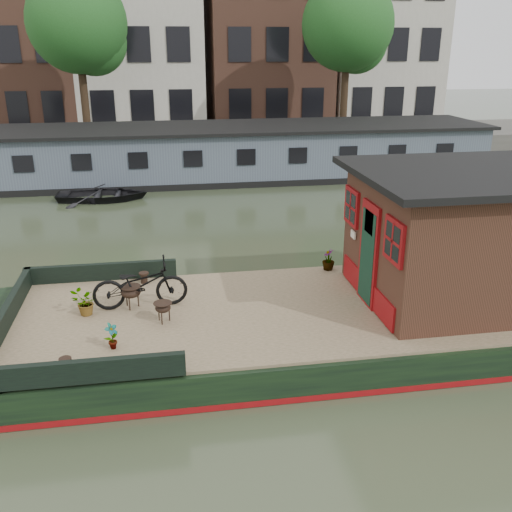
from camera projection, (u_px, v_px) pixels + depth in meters
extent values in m
plane|color=#2B3723|center=(342.00, 335.00, 10.77)|extent=(120.00, 120.00, 0.00)
cube|color=black|center=(342.00, 321.00, 10.66)|extent=(12.00, 4.00, 0.60)
cylinder|color=black|center=(5.00, 347.00, 9.73)|extent=(4.00, 4.00, 0.60)
cube|color=maroon|center=(342.00, 332.00, 10.75)|extent=(12.02, 4.02, 0.10)
cube|color=#99805E|center=(343.00, 305.00, 10.55)|extent=(11.80, 3.80, 0.05)
cube|color=black|center=(5.00, 319.00, 9.56)|extent=(0.12, 4.00, 0.35)
cube|color=black|center=(102.00, 272.00, 11.56)|extent=(3.00, 0.12, 0.35)
cube|color=black|center=(78.00, 372.00, 8.00)|extent=(3.00, 0.12, 0.35)
cube|color=black|center=(462.00, 238.00, 10.48)|extent=(3.50, 3.00, 2.30)
cube|color=black|center=(470.00, 174.00, 10.06)|extent=(4.00, 3.50, 0.12)
cube|color=maroon|center=(369.00, 254.00, 10.28)|extent=(0.06, 0.80, 1.90)
cube|color=black|center=(367.00, 257.00, 10.29)|extent=(0.04, 0.64, 1.70)
cube|color=maroon|center=(394.00, 241.00, 9.10)|extent=(0.06, 0.72, 0.72)
cube|color=maroon|center=(352.00, 207.00, 11.04)|extent=(0.06, 0.72, 0.72)
imported|color=black|center=(140.00, 284.00, 10.26)|extent=(1.71, 0.66, 0.89)
imported|color=#98382B|center=(112.00, 336.00, 8.90)|extent=(0.27, 0.27, 0.44)
imported|color=#A75B30|center=(85.00, 303.00, 10.01)|extent=(0.56, 0.55, 0.47)
imported|color=#975C29|center=(328.00, 259.00, 12.06)|extent=(0.30, 0.30, 0.46)
cylinder|color=black|center=(144.00, 278.00, 11.42)|extent=(0.20, 0.20, 0.22)
cylinder|color=black|center=(66.00, 365.00, 8.33)|extent=(0.18, 0.18, 0.21)
imported|color=black|center=(102.00, 191.00, 20.09)|extent=(3.26, 2.41, 0.65)
cube|color=#4A5763|center=(239.00, 153.00, 23.37)|extent=(20.00, 4.00, 2.00)
cube|color=black|center=(239.00, 127.00, 23.01)|extent=(20.40, 4.40, 0.12)
cube|color=black|center=(239.00, 174.00, 23.68)|extent=(20.00, 4.05, 0.24)
cube|color=#47443F|center=(222.00, 142.00, 29.57)|extent=(60.00, 6.00, 0.90)
cube|color=brown|center=(20.00, 1.00, 31.97)|extent=(6.00, 8.00, 15.00)
cylinder|color=#332316|center=(84.00, 97.00, 26.33)|extent=(0.36, 0.36, 4.00)
sphere|color=#1B4617|center=(77.00, 22.00, 25.22)|extent=(4.40, 4.40, 4.40)
sphere|color=#1B4617|center=(93.00, 42.00, 25.87)|extent=(3.00, 3.00, 3.00)
cylinder|color=#332316|center=(344.00, 94.00, 28.27)|extent=(0.36, 0.36, 4.00)
sphere|color=#1B4617|center=(348.00, 24.00, 27.16)|extent=(4.40, 4.40, 4.40)
sphere|color=#1B4617|center=(357.00, 42.00, 27.81)|extent=(3.00, 3.00, 3.00)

